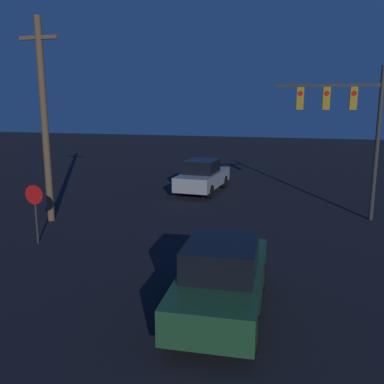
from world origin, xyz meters
The scene contains 5 objects.
car_near centered at (1.99, 9.09, 0.88)m, with size 2.07×4.82×1.78m.
car_far centered at (-1.63, 22.24, 0.88)m, with size 2.13×4.84×1.78m.
traffic_signal_mast centered at (5.28, 18.61, 4.25)m, with size 4.22×0.30×6.23m.
stop_sign centered at (-5.16, 12.36, 1.43)m, with size 0.67×0.07×2.07m.
utility_pole centered at (-6.39, 15.09, 4.18)m, with size 1.63×0.28×8.04m.
Camera 1 is at (3.70, 0.02, 4.84)m, focal length 40.00 mm.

